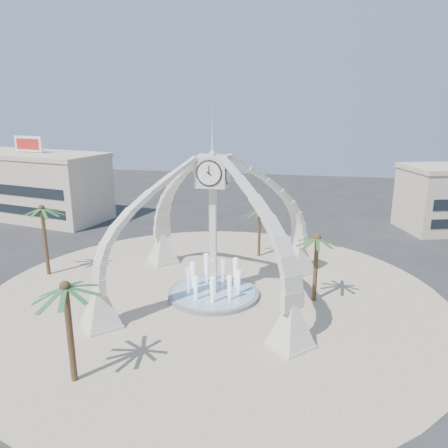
% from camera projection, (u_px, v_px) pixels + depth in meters
% --- Properties ---
extents(ground, '(140.00, 140.00, 0.00)m').
position_uv_depth(ground, '(214.00, 296.00, 38.37)').
color(ground, '#282828').
rests_on(ground, ground).
extents(plaza, '(40.00, 40.00, 0.06)m').
position_uv_depth(plaza, '(214.00, 296.00, 38.36)').
color(plaza, '#BFB18E').
rests_on(plaza, ground).
extents(clock_tower, '(17.94, 17.94, 16.30)m').
position_uv_depth(clock_tower, '(213.00, 225.00, 36.64)').
color(clock_tower, beige).
rests_on(clock_tower, ground).
extents(fountain, '(8.00, 8.00, 3.62)m').
position_uv_depth(fountain, '(213.00, 293.00, 38.29)').
color(fountain, gray).
rests_on(fountain, ground).
extents(building_nw, '(23.75, 13.73, 11.90)m').
position_uv_depth(building_nw, '(34.00, 185.00, 63.95)').
color(building_nw, beige).
rests_on(building_nw, ground).
extents(palm_east, '(4.30, 4.30, 6.40)m').
position_uv_depth(palm_east, '(317.00, 239.00, 36.02)').
color(palm_east, brown).
rests_on(palm_east, ground).
extents(palm_west, '(4.57, 4.57, 7.50)m').
position_uv_depth(palm_west, '(42.00, 209.00, 41.43)').
color(palm_west, brown).
rests_on(palm_west, ground).
extents(palm_north, '(3.94, 3.94, 5.97)m').
position_uv_depth(palm_north, '(260.00, 210.00, 46.98)').
color(palm_north, brown).
rests_on(palm_north, ground).
extents(palm_south, '(5.12, 5.12, 7.00)m').
position_uv_depth(palm_south, '(65.00, 288.00, 25.01)').
color(palm_south, brown).
rests_on(palm_south, ground).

